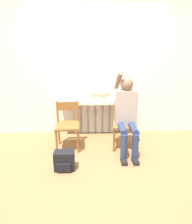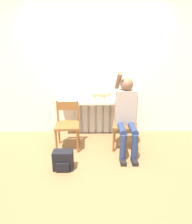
{
  "view_description": "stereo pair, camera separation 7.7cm",
  "coord_description": "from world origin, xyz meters",
  "px_view_note": "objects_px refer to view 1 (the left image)",
  "views": [
    {
      "loc": [
        -0.11,
        -2.54,
        1.65
      ],
      "look_at": [
        0.0,
        0.63,
        0.63
      ],
      "focal_mm": 30.0,
      "sensor_mm": 36.0,
      "label": 1
    },
    {
      "loc": [
        -0.03,
        -2.55,
        1.65
      ],
      "look_at": [
        0.0,
        0.63,
        0.63
      ],
      "focal_mm": 30.0,
      "sensor_mm": 36.0,
      "label": 2
    }
  ],
  "objects_px": {
    "person": "(126,112)",
    "backpack": "(64,161)",
    "chair_left": "(68,124)",
    "chair_right": "(125,124)",
    "cat": "(101,94)"
  },
  "relations": [
    {
      "from": "person",
      "to": "backpack",
      "type": "distance_m",
      "value": 1.27
    },
    {
      "from": "chair_left",
      "to": "chair_right",
      "type": "relative_size",
      "value": 1.0
    },
    {
      "from": "chair_left",
      "to": "cat",
      "type": "xyz_separation_m",
      "value": [
        0.61,
        0.48,
        0.42
      ]
    },
    {
      "from": "chair_left",
      "to": "cat",
      "type": "bearing_deg",
      "value": 35.53
    },
    {
      "from": "person",
      "to": "cat",
      "type": "height_order",
      "value": "person"
    },
    {
      "from": "cat",
      "to": "backpack",
      "type": "xyz_separation_m",
      "value": [
        -0.59,
        -1.16,
        -0.73
      ]
    },
    {
      "from": "cat",
      "to": "chair_left",
      "type": "bearing_deg",
      "value": -141.61
    },
    {
      "from": "chair_right",
      "to": "backpack",
      "type": "bearing_deg",
      "value": -136.79
    },
    {
      "from": "chair_right",
      "to": "backpack",
      "type": "distance_m",
      "value": 1.24
    },
    {
      "from": "person",
      "to": "cat",
      "type": "distance_m",
      "value": 0.73
    },
    {
      "from": "chair_right",
      "to": "cat",
      "type": "relative_size",
      "value": 1.66
    },
    {
      "from": "chair_right",
      "to": "person",
      "type": "distance_m",
      "value": 0.28
    },
    {
      "from": "chair_right",
      "to": "cat",
      "type": "bearing_deg",
      "value": 138.64
    },
    {
      "from": "chair_right",
      "to": "chair_left",
      "type": "bearing_deg",
      "value": -171.1
    },
    {
      "from": "chair_left",
      "to": "backpack",
      "type": "distance_m",
      "value": 0.74
    }
  ]
}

